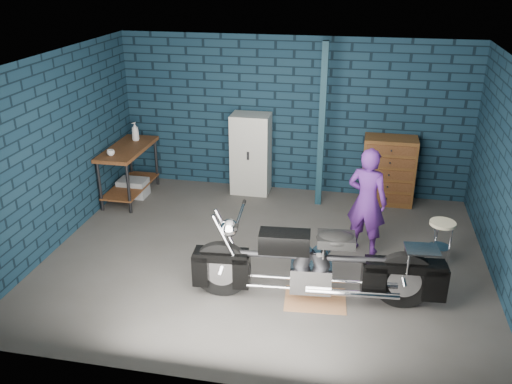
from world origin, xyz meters
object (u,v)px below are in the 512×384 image
storage_bin (133,188)px  locker (251,154)px  workbench (130,172)px  shop_stool (440,243)px  motorcycle (317,260)px  person (367,201)px  tool_chest (388,171)px

storage_bin → locker: bearing=16.7°
workbench → shop_stool: workbench is taller
workbench → motorcycle: 4.27m
motorcycle → person: bearing=63.3°
locker → tool_chest: locker is taller
storage_bin → locker: locker is taller
motorcycle → shop_stool: bearing=33.1°
workbench → tool_chest: 4.40m
workbench → shop_stool: 5.18m
storage_bin → locker: (1.98, 0.59, 0.56)m
motorcycle → shop_stool: size_ratio=4.11×
storage_bin → shop_stool: 5.17m
storage_bin → motorcycle: bearing=-36.4°
person → locker: (-2.01, 1.77, -0.06)m
motorcycle → storage_bin: size_ratio=5.25×
motorcycle → tool_chest: size_ratio=2.24×
locker → person: bearing=-41.4°
tool_chest → motorcycle: bearing=-105.9°
locker → storage_bin: bearing=-163.3°
locker → tool_chest: 2.36m
workbench → storage_bin: workbench is taller
workbench → storage_bin: size_ratio=2.86×
tool_chest → workbench: bearing=-171.7°
shop_stool → tool_chest: bearing=109.0°
motorcycle → shop_stool: motorcycle is taller
person → storage_bin: size_ratio=3.15×
motorcycle → person: size_ratio=1.67×
person → tool_chest: (0.35, 1.77, -0.20)m
workbench → locker: locker is taller
person → locker: bearing=-22.5°
workbench → person: person is taller
workbench → locker: (2.00, 0.64, 0.25)m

